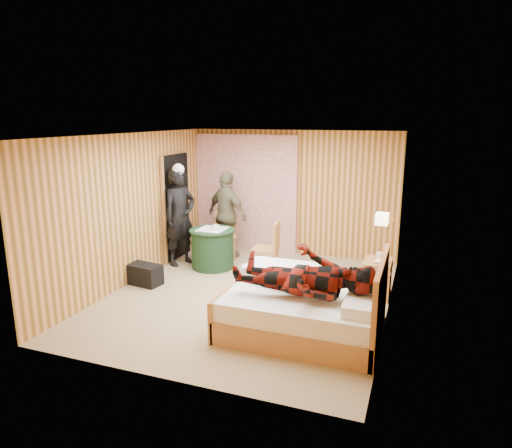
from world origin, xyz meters
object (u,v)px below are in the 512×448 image
(wall_lamp, at_px, (382,219))
(bed, at_px, (306,308))
(nightstand, at_px, (377,277))
(chair_near, at_px, (270,245))
(round_table, at_px, (213,248))
(man_on_bed, at_px, (305,266))
(woman_standing, at_px, (180,217))
(duffel_bag, at_px, (144,274))
(chair_far, at_px, (225,231))
(man_at_table, at_px, (227,215))

(wall_lamp, xyz_separation_m, bed, (-0.80, -1.29, -0.99))
(nightstand, xyz_separation_m, chair_near, (-1.87, 0.31, 0.26))
(round_table, bearing_deg, man_on_bed, -43.02)
(nightstand, bearing_deg, wall_lamp, -80.40)
(woman_standing, bearing_deg, duffel_bag, -158.64)
(nightstand, relative_size, woman_standing, 0.32)
(wall_lamp, bearing_deg, round_table, 168.69)
(chair_far, bearing_deg, woman_standing, -154.87)
(man_at_table, bearing_deg, round_table, 113.18)
(nightstand, relative_size, duffel_bag, 0.98)
(man_at_table, bearing_deg, nightstand, -176.16)
(bed, distance_m, nightstand, 1.72)
(round_table, relative_size, chair_far, 0.90)
(chair_near, bearing_deg, wall_lamp, 67.46)
(chair_far, distance_m, man_on_bed, 3.65)
(man_at_table, height_order, man_on_bed, man_on_bed)
(chair_far, bearing_deg, nightstand, -40.31)
(bed, distance_m, man_at_table, 3.49)
(chair_far, bearing_deg, wall_lamp, -44.24)
(bed, xyz_separation_m, duffel_bag, (-2.97, 0.71, -0.14))
(duffel_bag, distance_m, man_on_bed, 3.24)
(chair_near, bearing_deg, bed, 24.99)
(woman_standing, height_order, man_at_table, woman_standing)
(duffel_bag, bearing_deg, wall_lamp, 16.82)
(chair_near, distance_m, duffel_bag, 2.22)
(round_table, bearing_deg, man_at_table, 90.00)
(bed, bearing_deg, chair_far, 131.76)
(wall_lamp, distance_m, round_table, 3.25)
(wall_lamp, xyz_separation_m, woman_standing, (-3.71, 0.60, -0.38))
(round_table, xyz_separation_m, chair_far, (-0.03, 0.66, 0.17))
(man_at_table, bearing_deg, duffel_bag, 92.42)
(bed, distance_m, chair_far, 3.44)
(bed, height_order, man_at_table, man_at_table)
(round_table, bearing_deg, chair_near, -2.14)
(wall_lamp, bearing_deg, man_at_table, 156.75)
(chair_near, bearing_deg, round_table, -98.16)
(nightstand, distance_m, round_table, 3.03)
(bed, height_order, nightstand, bed)
(chair_far, height_order, woman_standing, woman_standing)
(bed, xyz_separation_m, man_on_bed, (0.03, -0.23, 0.66))
(chair_far, relative_size, woman_standing, 0.51)
(man_at_table, bearing_deg, chair_near, 170.04)
(woman_standing, xyz_separation_m, man_at_table, (0.66, 0.71, -0.06))
(wall_lamp, relative_size, man_at_table, 0.15)
(round_table, bearing_deg, woman_standing, -179.19)
(wall_lamp, distance_m, chair_far, 3.42)
(round_table, height_order, man_at_table, man_at_table)
(man_on_bed, bearing_deg, man_at_table, 128.88)
(man_at_table, bearing_deg, man_on_bed, 152.06)
(chair_far, distance_m, woman_standing, 0.99)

